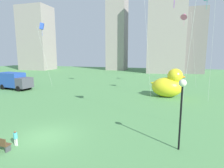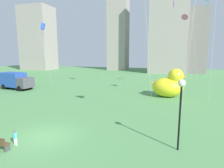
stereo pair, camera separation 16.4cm
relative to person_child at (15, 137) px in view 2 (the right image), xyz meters
name	(u,v)px [view 2 (the right image)]	position (x,y,z in m)	size (l,w,h in m)	color
ground_plane	(44,137)	(1.03, 1.62, -0.57)	(140.00, 140.00, 0.00)	#549052
person_child	(15,137)	(0.00, 0.00, 0.00)	(0.25, 0.25, 1.03)	silver
giant_inflatable_duck	(169,85)	(9.75, 17.56, 1.15)	(4.88, 3.13, 4.04)	yellow
lamppost	(181,97)	(10.33, 2.52, 2.88)	(0.46, 0.46, 4.52)	black
box_truck	(16,81)	(-15.51, 15.99, 0.88)	(6.45, 3.16, 2.85)	#264CA5
city_skyline	(128,35)	(-4.29, 54.89, 12.07)	(65.24, 15.76, 29.66)	#9E938C
kite_blue	(43,27)	(-12.88, 20.72, 10.41)	(1.94, 1.97, 11.68)	silver
kite_pink	(185,15)	(11.96, 25.91, 11.94)	(3.56, 3.71, 13.31)	silver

